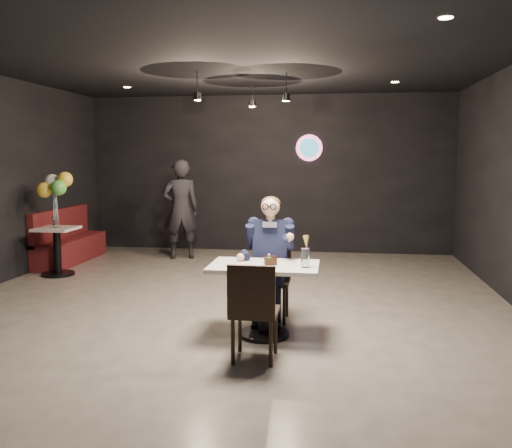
% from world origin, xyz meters
% --- Properties ---
extents(floor, '(9.00, 9.00, 0.00)m').
position_xyz_m(floor, '(0.00, 0.00, 0.00)').
color(floor, gray).
rests_on(floor, ground).
extents(wall_sign, '(0.50, 0.06, 0.50)m').
position_xyz_m(wall_sign, '(0.80, 4.47, 2.00)').
color(wall_sign, pink).
rests_on(wall_sign, floor).
extents(pendant_lights, '(1.40, 1.20, 0.36)m').
position_xyz_m(pendant_lights, '(0.00, 2.00, 2.88)').
color(pendant_lights, black).
rests_on(pendant_lights, floor).
extents(main_table, '(1.10, 0.70, 0.75)m').
position_xyz_m(main_table, '(0.60, -0.56, 0.38)').
color(main_table, silver).
rests_on(main_table, floor).
extents(chair_far, '(0.42, 0.46, 0.92)m').
position_xyz_m(chair_far, '(0.60, -0.01, 0.46)').
color(chair_far, black).
rests_on(chair_far, floor).
extents(chair_near, '(0.42, 0.46, 0.92)m').
position_xyz_m(chair_near, '(0.60, -1.21, 0.46)').
color(chair_near, black).
rests_on(chair_near, floor).
extents(seated_man, '(0.60, 0.80, 1.44)m').
position_xyz_m(seated_man, '(0.60, -0.01, 0.72)').
color(seated_man, black).
rests_on(seated_man, floor).
extents(dessert_plate, '(0.23, 0.23, 0.01)m').
position_xyz_m(dessert_plate, '(0.64, -0.63, 0.76)').
color(dessert_plate, white).
rests_on(dessert_plate, main_table).
extents(cake_slice, '(0.14, 0.13, 0.08)m').
position_xyz_m(cake_slice, '(0.68, -0.63, 0.80)').
color(cake_slice, black).
rests_on(cake_slice, dessert_plate).
extents(mint_leaf, '(0.07, 0.04, 0.01)m').
position_xyz_m(mint_leaf, '(0.66, -0.67, 0.84)').
color(mint_leaf, green).
rests_on(mint_leaf, cake_slice).
extents(sundae_glass, '(0.08, 0.08, 0.19)m').
position_xyz_m(sundae_glass, '(1.02, -0.64, 0.84)').
color(sundae_glass, silver).
rests_on(sundae_glass, main_table).
extents(wafer_cone, '(0.08, 0.08, 0.13)m').
position_xyz_m(wafer_cone, '(1.03, -0.60, 1.00)').
color(wafer_cone, tan).
rests_on(wafer_cone, sundae_glass).
extents(booth_bench, '(0.47, 1.88, 0.94)m').
position_xyz_m(booth_bench, '(-3.25, 2.83, 0.47)').
color(booth_bench, '#48100F').
rests_on(booth_bench, floor).
extents(side_table, '(0.57, 0.57, 0.71)m').
position_xyz_m(side_table, '(-2.95, 1.83, 0.36)').
color(side_table, silver).
rests_on(side_table, floor).
extents(balloon_vase, '(0.11, 0.11, 0.16)m').
position_xyz_m(balloon_vase, '(-2.95, 1.83, 0.83)').
color(balloon_vase, silver).
rests_on(balloon_vase, side_table).
extents(balloon_bunch, '(0.43, 0.43, 0.71)m').
position_xyz_m(balloon_bunch, '(-2.95, 1.83, 1.25)').
color(balloon_bunch, yellow).
rests_on(balloon_bunch, balloon_vase).
extents(passerby, '(0.75, 0.60, 1.79)m').
position_xyz_m(passerby, '(-1.44, 3.48, 0.89)').
color(passerby, black).
rests_on(passerby, floor).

